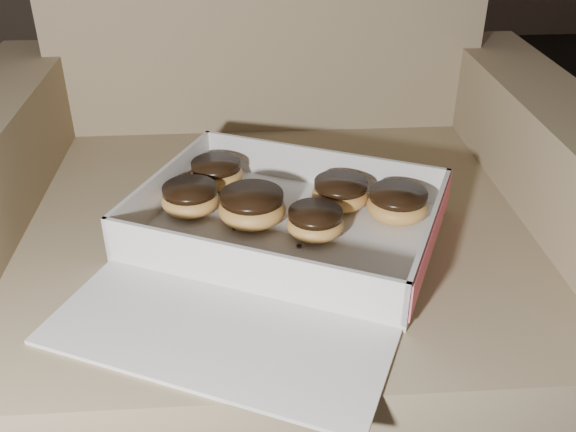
# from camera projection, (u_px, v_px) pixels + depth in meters

# --- Properties ---
(floor) EXTENTS (4.50, 4.50, 0.00)m
(floor) POSITION_uv_depth(u_px,v_px,m) (223.00, 367.00, 1.23)
(floor) COLOR black
(floor) RESTS_ON ground
(armchair) EXTENTS (0.91, 0.77, 0.95)m
(armchair) POSITION_uv_depth(u_px,v_px,m) (274.00, 259.00, 1.02)
(armchair) COLOR #8B7959
(armchair) RESTS_ON floor
(bakery_box) EXTENTS (0.52, 0.55, 0.06)m
(bakery_box) POSITION_uv_depth(u_px,v_px,m) (279.00, 242.00, 0.81)
(bakery_box) COLOR silver
(bakery_box) RESTS_ON armchair
(donut_a) EXTENTS (0.07, 0.07, 0.04)m
(donut_a) POSITION_uv_depth(u_px,v_px,m) (315.00, 222.00, 0.82)
(donut_a) COLOR #E5A350
(donut_a) RESTS_ON bakery_box
(donut_b) EXTENTS (0.08, 0.08, 0.04)m
(donut_b) POSITION_uv_depth(u_px,v_px,m) (216.00, 173.00, 0.93)
(donut_b) COLOR #E5A350
(donut_b) RESTS_ON bakery_box
(donut_c) EXTENTS (0.08, 0.08, 0.04)m
(donut_c) POSITION_uv_depth(u_px,v_px,m) (398.00, 204.00, 0.85)
(donut_c) COLOR #E5A350
(donut_c) RESTS_ON bakery_box
(donut_d) EXTENTS (0.08, 0.08, 0.04)m
(donut_d) POSITION_uv_depth(u_px,v_px,m) (340.00, 193.00, 0.88)
(donut_d) COLOR #E5A350
(donut_d) RESTS_ON bakery_box
(donut_e) EXTENTS (0.08, 0.08, 0.04)m
(donut_e) POSITION_uv_depth(u_px,v_px,m) (190.00, 198.00, 0.87)
(donut_e) COLOR #E5A350
(donut_e) RESTS_ON bakery_box
(donut_f) EXTENTS (0.09, 0.09, 0.04)m
(donut_f) POSITION_uv_depth(u_px,v_px,m) (252.00, 207.00, 0.84)
(donut_f) COLOR #E5A350
(donut_f) RESTS_ON bakery_box
(crumb_a) EXTENTS (0.01, 0.01, 0.00)m
(crumb_a) POSITION_uv_depth(u_px,v_px,m) (306.00, 280.00, 0.74)
(crumb_a) COLOR black
(crumb_a) RESTS_ON bakery_box
(crumb_b) EXTENTS (0.01, 0.01, 0.00)m
(crumb_b) POSITION_uv_depth(u_px,v_px,m) (329.00, 268.00, 0.76)
(crumb_b) COLOR black
(crumb_b) RESTS_ON bakery_box
(crumb_c) EXTENTS (0.01, 0.01, 0.00)m
(crumb_c) POSITION_uv_depth(u_px,v_px,m) (299.00, 246.00, 0.81)
(crumb_c) COLOR black
(crumb_c) RESTS_ON bakery_box
(crumb_d) EXTENTS (0.01, 0.01, 0.00)m
(crumb_d) POSITION_uv_depth(u_px,v_px,m) (319.00, 287.00, 0.73)
(crumb_d) COLOR black
(crumb_d) RESTS_ON bakery_box
(crumb_e) EXTENTS (0.01, 0.01, 0.00)m
(crumb_e) POSITION_uv_depth(u_px,v_px,m) (235.00, 228.00, 0.84)
(crumb_e) COLOR black
(crumb_e) RESTS_ON bakery_box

